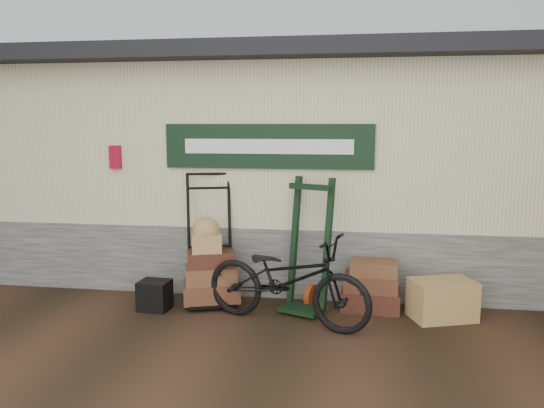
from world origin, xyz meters
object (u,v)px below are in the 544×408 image
Objects in this scene: green_barrow at (308,245)px; bicycle at (287,274)px; black_trunk at (155,295)px; suitcase_stack at (371,285)px; porter_trolley at (210,237)px; wicker_hamper at (442,299)px.

bicycle is at bearing -89.44° from green_barrow.
black_trunk is at bearing -148.76° from green_barrow.
suitcase_stack is 0.35× the size of bicycle.
suitcase_stack is 1.95× the size of black_trunk.
porter_trolley reaches higher than suitcase_stack.
porter_trolley is 0.96m from black_trunk.
wicker_hamper is 1.96× the size of black_trunk.
suitcase_stack is (0.75, 0.11, -0.49)m from green_barrow.
green_barrow is 0.58m from bicycle.
green_barrow is 1.95m from black_trunk.
green_barrow is at bearing 177.33° from wicker_hamper.
porter_trolley is at bearing -162.87° from green_barrow.
black_trunk is (-1.83, -0.27, -0.62)m from green_barrow.
porter_trolley reaches higher than wicker_hamper.
green_barrow is at bearing -171.32° from suitcase_stack.
wicker_hamper is (1.55, -0.07, -0.57)m from green_barrow.
green_barrow reaches higher than suitcase_stack.
porter_trolley is 2.86m from wicker_hamper.
green_barrow is 2.30× the size of suitcase_stack.
porter_trolley is at bearing 175.99° from wicker_hamper.
porter_trolley is at bearing 179.73° from suitcase_stack.
wicker_hamper is 0.35× the size of bicycle.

